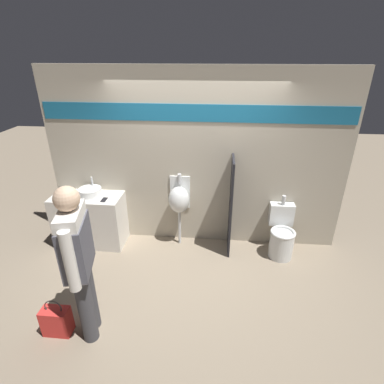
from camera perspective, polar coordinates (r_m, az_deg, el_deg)
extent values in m
plane|color=gray|center=(4.64, -0.20, -12.71)|extent=(16.00, 16.00, 0.00)
cube|color=#B2A893|center=(4.51, 0.52, 5.80)|extent=(4.47, 0.06, 2.70)
cube|color=#19668E|center=(4.28, 0.52, 14.82)|extent=(4.38, 0.01, 0.24)
cube|color=silver|center=(5.06, -18.84, -5.00)|extent=(1.07, 0.51, 0.83)
cylinder|color=silver|center=(4.87, -18.84, 0.05)|extent=(0.35, 0.35, 0.11)
cylinder|color=silver|center=(4.92, -18.50, 1.96)|extent=(0.03, 0.03, 0.14)
cube|color=black|center=(4.66, -16.41, -1.42)|extent=(0.07, 0.14, 0.01)
cube|color=black|center=(4.50, 7.36, -2.79)|extent=(0.03, 0.47, 1.51)
cylinder|color=silver|center=(4.83, -2.39, -6.72)|extent=(0.04, 0.04, 0.60)
ellipsoid|color=silver|center=(4.58, -2.50, -1.50)|extent=(0.33, 0.29, 0.43)
cube|color=silver|center=(4.68, -2.28, -0.01)|extent=(0.31, 0.02, 0.54)
cylinder|color=silver|center=(4.55, -2.40, 2.52)|extent=(0.06, 0.06, 0.16)
cylinder|color=silver|center=(4.77, 16.62, -9.60)|extent=(0.36, 0.36, 0.42)
torus|color=silver|center=(4.66, 16.96, -7.38)|extent=(0.37, 0.37, 0.04)
cube|color=silver|center=(4.80, 16.65, -4.04)|extent=(0.36, 0.16, 0.34)
cylinder|color=silver|center=(4.67, 17.07, -1.46)|extent=(0.06, 0.06, 0.14)
cylinder|color=#3D3D42|center=(3.52, -19.53, -20.12)|extent=(0.16, 0.16, 0.87)
cylinder|color=#3D3D42|center=(3.64, -19.07, -18.21)|extent=(0.16, 0.16, 0.87)
cube|color=silver|center=(3.11, -21.36, -8.80)|extent=(0.30, 0.49, 0.69)
cube|color=#4C4C56|center=(3.14, -21.20, -9.63)|extent=(0.33, 0.52, 0.55)
cylinder|color=silver|center=(2.92, -22.24, -12.17)|extent=(0.11, 0.11, 0.63)
cylinder|color=silver|center=(3.34, -20.42, -6.82)|extent=(0.11, 0.11, 0.63)
sphere|color=beige|center=(2.89, -22.79, -1.20)|extent=(0.23, 0.23, 0.23)
cube|color=red|center=(3.88, -24.36, -21.51)|extent=(0.30, 0.17, 0.33)
torus|color=#4C4742|center=(3.74, -24.96, -19.30)|extent=(0.19, 0.01, 0.19)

